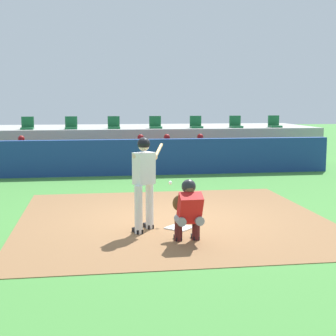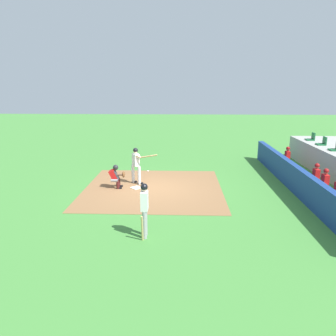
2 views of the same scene
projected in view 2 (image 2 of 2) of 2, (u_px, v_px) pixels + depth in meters
The scene contains 15 objects.
ground_plane at pixel (153, 188), 15.17m from camera, with size 80.00×80.00×0.00m, color #428438.
dirt_infield at pixel (153, 188), 15.17m from camera, with size 6.40×6.40×0.01m, color olive.
home_plate at pixel (136, 188), 15.19m from camera, with size 0.44×0.44×0.02m, color white.
batter_at_plate at pixel (136, 163), 15.60m from camera, with size 0.75×1.34×1.80m.
catcher_crouched at pixel (116, 175), 15.09m from camera, with size 0.49×1.87×1.13m.
on_deck_batter at pixel (144, 207), 10.07m from camera, with size 0.58×0.23×1.79m.
dugout_wall at pixel (294, 178), 14.77m from camera, with size 13.00×0.30×1.20m, color navy.
dugout_bench at pixel (315, 186), 14.83m from camera, with size 11.80×0.44×0.45m, color olive.
dugout_player_0 at pixel (285, 157), 18.64m from camera, with size 0.49×0.70×1.30m.
dugout_player_1 at pixel (313, 177), 14.68m from camera, with size 0.49×0.70×1.30m.
dugout_player_2 at pixel (322, 183), 13.77m from camera, with size 0.49×0.70×1.30m.
dugout_player_3 at pixel (335, 192), 12.60m from camera, with size 0.49×0.70×1.30m.
stadium_seat_0 at pixel (311, 138), 19.93m from camera, with size 0.46×0.46×0.48m.
stadium_seat_1 at pixel (322, 143), 18.36m from camera, with size 0.46×0.46×0.48m.
stadium_seat_2 at pixel (336, 148), 16.79m from camera, with size 0.46×0.46×0.48m.
Camera 2 is at (14.41, 1.26, 4.72)m, focal length 34.38 mm.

